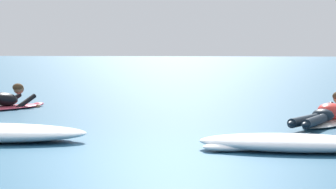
# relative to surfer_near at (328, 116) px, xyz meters

# --- Properties ---
(ground_plane) EXTENTS (120.00, 120.00, 0.00)m
(ground_plane) POSITION_rel_surfer_near_xyz_m (-2.57, 6.36, -0.14)
(ground_plane) COLOR navy
(surfer_near) EXTENTS (1.44, 2.46, 0.55)m
(surfer_near) POSITION_rel_surfer_near_xyz_m (0.00, 0.00, 0.00)
(surfer_near) COLOR white
(surfer_near) RESTS_ON ground
(whitewater_mid_right) EXTENTS (2.20, 0.83, 0.21)m
(whitewater_mid_right) POSITION_rel_surfer_near_xyz_m (-0.73, -2.81, -0.04)
(whitewater_mid_right) COLOR white
(whitewater_mid_right) RESTS_ON ground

